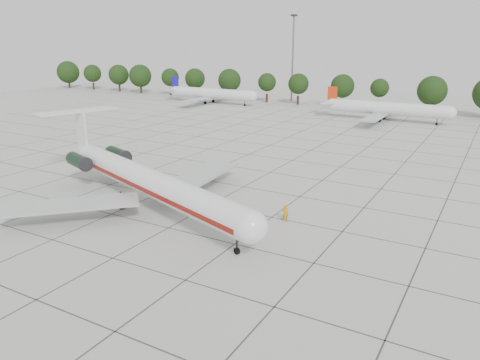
{
  "coord_description": "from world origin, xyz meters",
  "views": [
    {
      "loc": [
        28.69,
        -43.32,
        18.92
      ],
      "look_at": [
        3.7,
        0.53,
        3.5
      ],
      "focal_mm": 35.0,
      "sensor_mm": 36.0,
      "label": 1
    }
  ],
  "objects_px": {
    "ground_crew": "(285,213)",
    "bg_airliner_c": "(386,109)",
    "floodlight_mast": "(293,53)",
    "main_airliner": "(141,178)",
    "bg_airliner_b": "(211,94)"
  },
  "relations": [
    {
      "from": "ground_crew",
      "to": "floodlight_mast",
      "type": "relative_size",
      "value": 0.08
    },
    {
      "from": "floodlight_mast",
      "to": "bg_airliner_c",
      "type": "bearing_deg",
      "value": -34.04
    },
    {
      "from": "bg_airliner_b",
      "to": "floodlight_mast",
      "type": "bearing_deg",
      "value": 44.02
    },
    {
      "from": "bg_airliner_b",
      "to": "bg_airliner_c",
      "type": "relative_size",
      "value": 1.0
    },
    {
      "from": "ground_crew",
      "to": "bg_airliner_c",
      "type": "height_order",
      "value": "bg_airliner_c"
    },
    {
      "from": "main_airliner",
      "to": "ground_crew",
      "type": "xyz_separation_m",
      "value": [
        16.67,
        3.61,
        -2.34
      ]
    },
    {
      "from": "main_airliner",
      "to": "ground_crew",
      "type": "relative_size",
      "value": 20.22
    },
    {
      "from": "ground_crew",
      "to": "bg_airliner_b",
      "type": "distance_m",
      "value": 94.64
    },
    {
      "from": "ground_crew",
      "to": "main_airliner",
      "type": "bearing_deg",
      "value": -25.76
    },
    {
      "from": "main_airliner",
      "to": "floodlight_mast",
      "type": "bearing_deg",
      "value": 123.35
    },
    {
      "from": "floodlight_mast",
      "to": "ground_crew",
      "type": "bearing_deg",
      "value": -66.7
    },
    {
      "from": "ground_crew",
      "to": "bg_airliner_c",
      "type": "relative_size",
      "value": 0.07
    },
    {
      "from": "bg_airliner_c",
      "to": "floodlight_mast",
      "type": "relative_size",
      "value": 1.11
    },
    {
      "from": "main_airliner",
      "to": "bg_airliner_b",
      "type": "xyz_separation_m",
      "value": [
        -41.33,
        78.37,
        -0.39
      ]
    },
    {
      "from": "bg_airliner_c",
      "to": "floodlight_mast",
      "type": "height_order",
      "value": "floodlight_mast"
    }
  ]
}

